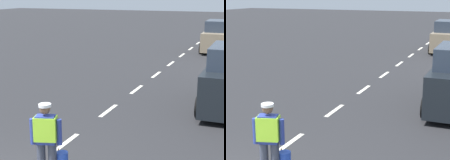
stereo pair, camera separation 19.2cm
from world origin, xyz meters
TOP-DOWN VIEW (x-y plane):
  - ground_plane at (0.00, 21.00)m, footprint 96.00×96.00m
  - lane_center_line at (0.00, 25.20)m, footprint 0.14×46.40m
  - road_worker at (0.61, 0.87)m, footprint 0.71×0.52m
  - car_outgoing_far at (1.90, 19.99)m, footprint 2.00×4.17m

SIDE VIEW (x-z plane):
  - ground_plane at x=0.00m, z-range 0.00..0.00m
  - lane_center_line at x=0.00m, z-range 0.00..0.01m
  - road_worker at x=0.61m, z-range 0.10..1.77m
  - car_outgoing_far at x=1.90m, z-range -0.07..1.98m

